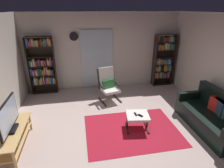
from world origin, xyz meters
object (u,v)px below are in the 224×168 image
object	(u,v)px
television	(8,117)
bookshelf_near_sofa	(163,59)
cell_phone	(140,116)
tv_remote	(136,114)
leather_sofa	(213,117)
lounge_armchair	(108,84)
bookshelf_near_tv	(42,65)
tv_stand	(13,137)
wall_clock	(74,36)
ottoman	(138,117)

from	to	relation	value
television	bookshelf_near_sofa	world-z (taller)	bookshelf_near_sofa
bookshelf_near_sofa	cell_phone	size ratio (longest dim) A/B	13.24
tv_remote	leather_sofa	bearing A→B (deg)	-11.69
lounge_armchair	television	bearing A→B (deg)	-141.09
television	bookshelf_near_tv	xyz separation A→B (m)	(0.21, 2.77, 0.22)
lounge_armchair	bookshelf_near_tv	bearing A→B (deg)	155.47
television	lounge_armchair	size ratio (longest dim) A/B	0.94
tv_stand	cell_phone	size ratio (longest dim) A/B	9.42
leather_sofa	cell_phone	size ratio (longest dim) A/B	12.89
bookshelf_near_sofa	wall_clock	world-z (taller)	wall_clock
bookshelf_near_sofa	cell_phone	distance (m)	3.16
bookshelf_near_tv	lounge_armchair	xyz separation A→B (m)	(2.05, -0.94, -0.43)
lounge_armchair	ottoman	distance (m)	1.71
bookshelf_near_sofa	wall_clock	xyz separation A→B (m)	(-3.15, 0.17, 0.87)
bookshelf_near_tv	cell_phone	bearing A→B (deg)	-46.27
bookshelf_near_sofa	leather_sofa	distance (m)	2.93
bookshelf_near_tv	bookshelf_near_sofa	size ratio (longest dim) A/B	1.02
tv_stand	bookshelf_near_sofa	bearing A→B (deg)	31.55
leather_sofa	bookshelf_near_tv	bearing A→B (deg)	145.65
bookshelf_near_tv	tv_remote	size ratio (longest dim) A/B	13.14
tv_stand	wall_clock	distance (m)	3.55
tv_remote	tv_stand	bearing A→B (deg)	-176.54
leather_sofa	television	bearing A→B (deg)	178.23
cell_phone	wall_clock	bearing A→B (deg)	83.63
bookshelf_near_sofa	cell_phone	world-z (taller)	bookshelf_near_sofa
bookshelf_near_tv	bookshelf_near_sofa	xyz separation A→B (m)	(4.25, -0.05, 0.01)
tv_stand	lounge_armchair	distance (m)	2.94
bookshelf_near_sofa	wall_clock	size ratio (longest dim) A/B	6.39
bookshelf_near_sofa	tv_remote	size ratio (longest dim) A/B	12.87
tv_remote	cell_phone	xyz separation A→B (m)	(0.09, -0.07, -0.00)
bookshelf_near_sofa	lounge_armchair	world-z (taller)	bookshelf_near_sofa
leather_sofa	tv_stand	bearing A→B (deg)	178.48
television	tv_stand	bearing A→B (deg)	-96.58
bookshelf_near_sofa	cell_phone	xyz separation A→B (m)	(-1.72, -2.59, -0.59)
leather_sofa	bookshelf_near_sofa	bearing A→B (deg)	90.12
lounge_armchair	cell_phone	world-z (taller)	lounge_armchair
tv_stand	bookshelf_near_tv	bearing A→B (deg)	85.59
tv_remote	cell_phone	world-z (taller)	tv_remote
tv_stand	wall_clock	world-z (taller)	wall_clock
tv_stand	tv_remote	world-z (taller)	tv_stand
tv_stand	cell_phone	bearing A→B (deg)	3.11
leather_sofa	wall_clock	bearing A→B (deg)	136.12
tv_stand	tv_remote	distance (m)	2.66
ottoman	wall_clock	distance (m)	3.40
tv_stand	wall_clock	xyz separation A→B (m)	(1.31, 2.91, 1.55)
cell_phone	tv_remote	bearing A→B (deg)	109.59
tv_remote	wall_clock	size ratio (longest dim) A/B	0.50
bookshelf_near_tv	ottoman	world-z (taller)	bookshelf_near_tv
television	bookshelf_near_tv	distance (m)	2.78
bookshelf_near_tv	wall_clock	xyz separation A→B (m)	(1.10, 0.13, 0.88)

